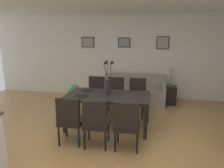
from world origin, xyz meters
TOP-DOWN VIEW (x-y plane):
  - ground_plane at (0.00, 0.00)m, footprint 9.00×9.00m
  - back_wall_panel at (0.00, 3.25)m, footprint 9.00×0.10m
  - dining_table at (-0.12, 0.72)m, footprint 1.80×0.99m
  - dining_chair_near_left at (-0.64, -0.17)m, footprint 0.45×0.45m
  - dining_chair_near_right at (-0.64, 1.64)m, footprint 0.45×0.45m
  - dining_chair_far_left at (-0.14, -0.22)m, footprint 0.47×0.47m
  - dining_chair_far_right at (-0.11, 1.62)m, footprint 0.46×0.46m
  - dining_chair_mid_left at (0.42, -0.20)m, footprint 0.46×0.46m
  - dining_chair_mid_right at (0.44, 1.63)m, footprint 0.47×0.47m
  - centerpiece_vase at (-0.11, 0.72)m, footprint 0.21×0.23m
  - placemat_near_left at (-0.66, 0.49)m, footprint 0.32×0.32m
  - bowl_near_left at (-0.66, 0.49)m, footprint 0.17×0.17m
  - placemat_near_right at (-0.66, 0.94)m, footprint 0.32×0.32m
  - bowl_near_right at (-0.66, 0.94)m, footprint 0.17×0.17m
  - sofa at (0.26, 2.64)m, footprint 1.86×0.84m
  - side_table at (1.32, 2.66)m, footprint 0.36×0.36m
  - table_lamp at (1.32, 2.66)m, footprint 0.22×0.22m
  - framed_picture_left at (-1.29, 3.18)m, footprint 0.42×0.03m
  - framed_picture_center at (-0.12, 3.18)m, footprint 0.39×0.03m
  - framed_picture_right at (1.06, 3.18)m, footprint 0.38×0.03m
  - potted_plant at (-1.32, 1.82)m, footprint 0.36×0.36m

SIDE VIEW (x-z plane):
  - ground_plane at x=0.00m, z-range 0.00..0.00m
  - side_table at x=1.32m, z-range 0.00..0.52m
  - sofa at x=0.26m, z-range -0.12..0.68m
  - potted_plant at x=-1.32m, z-range 0.04..0.71m
  - dining_chair_near_left at x=-0.64m, z-range 0.05..0.97m
  - dining_chair_near_right at x=-0.64m, z-range 0.05..0.97m
  - dining_chair_far_left at x=-0.14m, z-range 0.05..0.97m
  - dining_chair_far_right at x=-0.11m, z-range 0.05..0.97m
  - dining_chair_mid_left at x=0.42m, z-range 0.05..0.97m
  - dining_chair_mid_right at x=0.44m, z-range 0.05..0.97m
  - dining_table at x=-0.12m, z-range 0.30..1.04m
  - placemat_near_left at x=-0.66m, z-range 0.74..0.75m
  - placemat_near_right at x=-0.66m, z-range 0.74..0.75m
  - bowl_near_left at x=-0.66m, z-range 0.75..0.81m
  - bowl_near_right at x=-0.66m, z-range 0.75..0.81m
  - table_lamp at x=1.32m, z-range 0.64..1.15m
  - centerpiece_vase at x=-0.11m, z-range 0.66..1.39m
  - back_wall_panel at x=0.00m, z-range 0.00..2.60m
  - framed_picture_right at x=1.06m, z-range 1.55..1.94m
  - framed_picture_left at x=-1.29m, z-range 1.58..1.91m
  - framed_picture_center at x=-0.12m, z-range 1.59..1.89m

